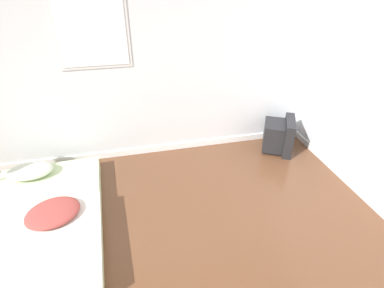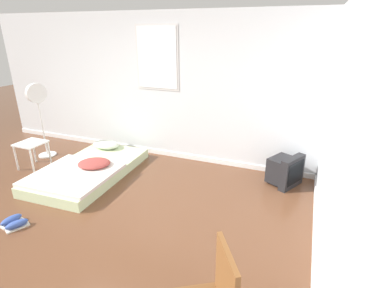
{
  "view_description": "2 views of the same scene",
  "coord_description": "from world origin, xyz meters",
  "px_view_note": "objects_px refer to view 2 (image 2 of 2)",
  "views": [
    {
      "loc": [
        0.11,
        -1.26,
        2.35
      ],
      "look_at": [
        0.76,
        1.48,
        0.64
      ],
      "focal_mm": 28.0,
      "sensor_mm": 36.0,
      "label": 1
    },
    {
      "loc": [
        2.4,
        -2.37,
        2.29
      ],
      "look_at": [
        0.82,
        1.59,
        0.65
      ],
      "focal_mm": 28.0,
      "sensor_mm": 36.0,
      "label": 2
    }
  ],
  "objects_px": {
    "mattress_bed": "(89,169)",
    "standing_fan": "(39,106)",
    "side_stool": "(31,147)",
    "sneaker_pair": "(14,222)",
    "crt_tv": "(285,170)"
  },
  "relations": [
    {
      "from": "side_stool",
      "to": "sneaker_pair",
      "type": "bearing_deg",
      "value": -49.63
    },
    {
      "from": "crt_tv",
      "to": "side_stool",
      "type": "xyz_separation_m",
      "value": [
        -4.15,
        -1.01,
        0.16
      ]
    },
    {
      "from": "side_stool",
      "to": "sneaker_pair",
      "type": "xyz_separation_m",
      "value": [
        1.16,
        -1.36,
        -0.34
      ]
    },
    {
      "from": "crt_tv",
      "to": "standing_fan",
      "type": "distance_m",
      "value": 4.48
    },
    {
      "from": "standing_fan",
      "to": "crt_tv",
      "type": "bearing_deg",
      "value": 6.61
    },
    {
      "from": "side_stool",
      "to": "crt_tv",
      "type": "bearing_deg",
      "value": 13.66
    },
    {
      "from": "mattress_bed",
      "to": "crt_tv",
      "type": "distance_m",
      "value": 3.19
    },
    {
      "from": "mattress_bed",
      "to": "crt_tv",
      "type": "xyz_separation_m",
      "value": [
        3.06,
        0.89,
        0.12
      ]
    },
    {
      "from": "mattress_bed",
      "to": "sneaker_pair",
      "type": "relative_size",
      "value": 6.34
    },
    {
      "from": "crt_tv",
      "to": "sneaker_pair",
      "type": "relative_size",
      "value": 1.82
    },
    {
      "from": "mattress_bed",
      "to": "sneaker_pair",
      "type": "xyz_separation_m",
      "value": [
        0.06,
        -1.47,
        -0.06
      ]
    },
    {
      "from": "crt_tv",
      "to": "standing_fan",
      "type": "xyz_separation_m",
      "value": [
        -4.39,
        -0.51,
        0.74
      ]
    },
    {
      "from": "mattress_bed",
      "to": "standing_fan",
      "type": "xyz_separation_m",
      "value": [
        -1.33,
        0.39,
        0.86
      ]
    },
    {
      "from": "sneaker_pair",
      "to": "standing_fan",
      "type": "distance_m",
      "value": 2.5
    },
    {
      "from": "mattress_bed",
      "to": "standing_fan",
      "type": "distance_m",
      "value": 1.63
    }
  ]
}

